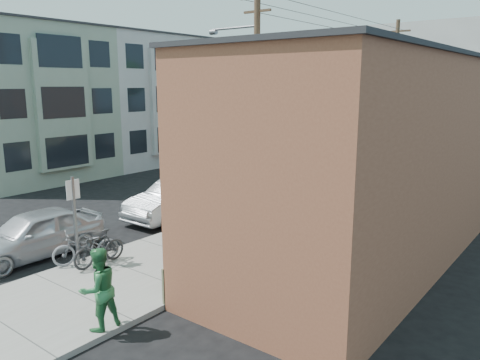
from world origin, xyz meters
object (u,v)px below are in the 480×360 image
Objects in this scene: sign_post at (75,212)px; car_4 at (365,150)px; patio_chair_a at (197,263)px; car_0 at (34,234)px; car_1 at (180,198)px; tree_bare at (287,139)px; patron_grey at (184,239)px; tree_leafy_mid at (370,76)px; tree_leafy_far at (415,84)px; bus at (357,134)px; car_2 at (274,175)px; parked_bike_b at (86,247)px; parking_meter_far at (311,170)px; utility_pole_near at (256,90)px; patron_green at (99,289)px; parked_bike_a at (99,248)px; parking_meter_near at (184,207)px; cyclist at (195,217)px; patio_chair_b at (176,277)px; car_3 at (328,160)px.

car_4 is (-1.55, 25.63, -1.00)m from sign_post.
patio_chair_a is 0.19× the size of car_0.
car_0 is 6.44m from car_1.
tree_bare is 3.03× the size of patron_grey.
tree_leafy_mid is at bearing 88.77° from sign_post.
tree_leafy_far is 0.77× the size of bus.
patron_grey is 12.43m from car_2.
tree_leafy_mid is 3.78× the size of parked_bike_b.
utility_pole_near reaches higher than parking_meter_far.
patron_green is 0.35× the size of car_2.
tree_bare is at bearing 87.74° from sign_post.
car_1 is 1.03× the size of car_4.
tree_leafy_far is at bearing -169.36° from patron_green.
car_1 reaches higher than patio_chair_a.
patron_grey is at bearing -76.91° from parking_meter_far.
patron_green is (3.81, -11.27, -4.29)m from utility_pole_near.
utility_pole_near reaches higher than tree_leafy_mid.
parking_meter_far reaches higher than parked_bike_a.
parking_meter_near is at bearing 116.97° from parked_bike_b.
cyclist is 0.33× the size of car_1.
car_2 is (-2.00, -7.71, -5.37)m from tree_leafy_mid.
utility_pole_near is 10.78m from patio_chair_b.
sign_post is at bearing -86.94° from car_3.
car_1 is at bearing -95.19° from tree_leafy_far.
patron_green is at bearing -75.18° from car_2.
tree_leafy_mid is 5.87m from car_3.
car_0 is at bearing -97.39° from parking_meter_far.
cyclist is at bearing -81.33° from car_3.
parking_meter_near is 0.22× the size of car_2.
car_1 is (-1.81, 5.92, 0.17)m from parked_bike_b.
patron_green is 1.14× the size of cyclist.
parking_meter_near is (-0.10, 4.80, -0.85)m from sign_post.
parked_bike_b reaches higher than patio_chair_b.
parking_meter_far is at bearing 115.19° from parked_bike_b.
tree_leafy_far reaches higher than car_4.
parking_meter_far is 14.42m from parked_bike_a.
parked_bike_a is (-2.37, -1.34, -0.42)m from patron_grey.
utility_pole_near is (0.04, 9.33, 3.58)m from sign_post.
car_4 is at bearing -61.93° from bus.
car_0 is (-5.69, -1.83, 0.21)m from patio_chair_a.
parking_meter_near is at bearing 91.19° from sign_post.
patio_chair_b is 13.95m from car_2.
patron_green reaches higher than parking_meter_far.
patron_grey is at bearing -161.56° from patron_green.
tree_leafy_mid is at bearing 80.52° from car_1.
car_1 is (-2.27, 5.76, 0.16)m from parked_bike_a.
utility_pole_near reaches higher than car_3.
tree_leafy_mid reaches higher than patron_grey.
parked_bike_b is at bearing -159.62° from parked_bike_a.
cyclist reaches higher than parking_meter_near.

